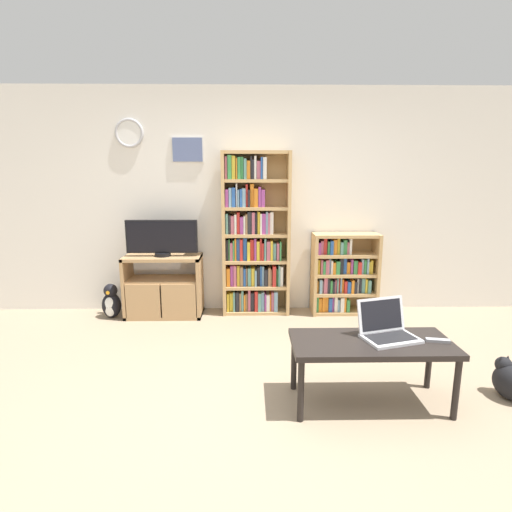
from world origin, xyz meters
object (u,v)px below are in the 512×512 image
Objects in this scene: bookshelf_short at (341,274)px; remote_near_laptop at (438,340)px; laptop at (387,328)px; cat at (509,381)px; bookshelf_tall at (253,238)px; penguin_figurine at (111,302)px; tv_stand at (164,286)px; television at (162,238)px; coffee_table at (371,348)px.

bookshelf_short is 5.76× the size of remote_near_laptop.
remote_near_laptop is (0.33, -0.09, -0.06)m from laptop.
laptop is at bearing 165.18° from cat.
bookshelf_tall is 4.71× the size of penguin_figurine.
tv_stand is 1.17m from bookshelf_tall.
tv_stand is at bearing 133.96° from cat.
tv_stand is 0.62m from penguin_figurine.
television reaches higher than coffee_table.
bookshelf_tall is 11.35× the size of remote_near_laptop.
television is 3.00m from remote_near_laptop.
tv_stand is 1.09× the size of television.
bookshelf_tall is (1.03, 0.11, -0.03)m from television.
bookshelf_short reaches higher than coffee_table.
coffee_table reaches higher than penguin_figurine.
coffee_table is at bearing -168.41° from laptop.
bookshelf_tall is 2.18m from coffee_table.
penguin_figurine is (-1.63, -0.17, -0.71)m from bookshelf_tall.
bookshelf_short is at bearing 2.49° from tv_stand.
cat is (2.91, -1.80, -0.22)m from tv_stand.
remote_near_laptop reaches higher than cat.
cat is (1.87, -1.91, -0.76)m from bookshelf_tall.
coffee_table is (1.84, -1.85, -0.50)m from television.
bookshelf_short is 1.96m from coffee_table.
bookshelf_tall is 4.26× the size of laptop.
tv_stand is 1.97× the size of laptop.
cat is at bearing -26.43° from penguin_figurine.
tv_stand reaches higher than remote_near_laptop.
television reaches higher than bookshelf_short.
tv_stand is 0.46× the size of bookshelf_tall.
bookshelf_tall is 1.13m from bookshelf_short.
bookshelf_tall is at bearing 6.33° from television.
tv_stand is 0.77× the size of coffee_table.
laptop is at bearing -42.25° from tv_stand.
bookshelf_short is at bearing 83.29° from coffee_table.
television is 1.59× the size of cat.
laptop reaches higher than cat.
laptop is (0.12, 0.07, 0.12)m from coffee_table.
coffee_table is (1.85, -1.86, 0.07)m from tv_stand.
laptop reaches higher than remote_near_laptop.
bookshelf_tall reaches higher than bookshelf_short.
television is at bearing 121.36° from laptop.
bookshelf_short is (2.08, 0.09, 0.11)m from tv_stand.
bookshelf_tall is 2.78m from cat.
bookshelf_short is 2.69m from penguin_figurine.
penguin_figurine reaches higher than cat.
laptop is (1.97, -1.79, 0.19)m from tv_stand.
television reaches higher than cat.
laptop is at bearing -93.23° from bookshelf_short.
tv_stand reaches higher than cat.
cat is at bearing -45.59° from bookshelf_tall.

